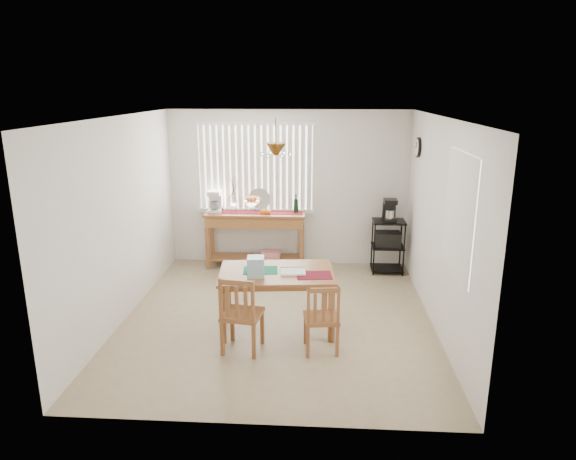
# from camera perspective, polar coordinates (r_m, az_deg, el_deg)

# --- Properties ---
(ground) EXTENTS (4.00, 4.50, 0.01)m
(ground) POSITION_cam_1_polar(r_m,az_deg,el_deg) (6.89, -1.13, -9.70)
(ground) COLOR tan
(room_shell) EXTENTS (4.20, 4.70, 2.70)m
(room_shell) POSITION_cam_1_polar(r_m,az_deg,el_deg) (6.37, -1.18, 4.29)
(room_shell) COLOR silver
(room_shell) RESTS_ON ground
(sideboard) EXTENTS (1.66, 0.47, 0.94)m
(sideboard) POSITION_cam_1_polar(r_m,az_deg,el_deg) (8.57, -3.59, 0.41)
(sideboard) COLOR #925931
(sideboard) RESTS_ON ground
(sideboard_items) EXTENTS (1.58, 0.40, 0.72)m
(sideboard_items) POSITION_cam_1_polar(r_m,az_deg,el_deg) (8.54, -5.54, 2.94)
(sideboard_items) COLOR maroon
(sideboard_items) RESTS_ON sideboard
(wire_cart) EXTENTS (0.51, 0.41, 0.87)m
(wire_cart) POSITION_cam_1_polar(r_m,az_deg,el_deg) (8.50, 11.04, -1.23)
(wire_cart) COLOR black
(wire_cart) RESTS_ON ground
(cart_items) EXTENTS (0.21, 0.25, 0.36)m
(cart_items) POSITION_cam_1_polar(r_m,az_deg,el_deg) (8.38, 11.21, 2.16)
(cart_items) COLOR black
(cart_items) RESTS_ON wire_cart
(dining_table) EXTENTS (1.48, 1.03, 0.75)m
(dining_table) POSITION_cam_1_polar(r_m,az_deg,el_deg) (6.36, -1.27, -5.36)
(dining_table) COLOR #925931
(dining_table) RESTS_ON ground
(table_items) EXTENTS (1.11, 0.48, 0.24)m
(table_items) POSITION_cam_1_polar(r_m,az_deg,el_deg) (6.19, -2.54, -4.25)
(table_items) COLOR #157755
(table_items) RESTS_ON dining_table
(chair_left) EXTENTS (0.49, 0.49, 0.93)m
(chair_left) POSITION_cam_1_polar(r_m,az_deg,el_deg) (5.90, -5.23, -9.35)
(chair_left) COLOR #925931
(chair_left) RESTS_ON ground
(chair_right) EXTENTS (0.43, 0.43, 0.84)m
(chair_right) POSITION_cam_1_polar(r_m,az_deg,el_deg) (5.90, 3.75, -9.80)
(chair_right) COLOR #925931
(chair_right) RESTS_ON ground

